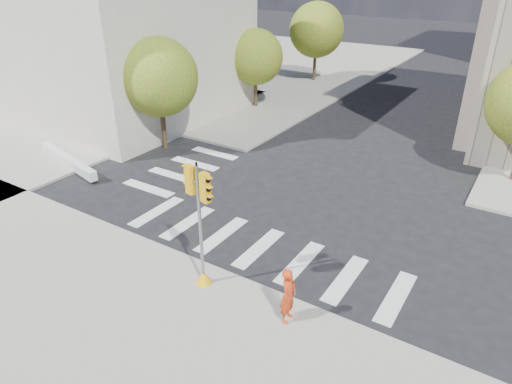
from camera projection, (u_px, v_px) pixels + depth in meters
ground at (286, 226)px, 19.22m from camera, size 160.00×160.00×0.00m
sidewalk_far_left at (241, 66)px, 48.31m from camera, size 28.00×40.00×0.15m
classical_building at (95, 18)px, 31.90m from camera, size 19.00×15.00×12.70m
tree_lw_near at (159, 77)px, 25.35m from camera, size 4.40×4.40×6.41m
tree_lw_mid at (256, 57)px, 33.07m from camera, size 4.00×4.00×5.77m
tree_lw_far at (317, 30)px, 40.23m from camera, size 4.80×4.80×6.95m
traffic_signal at (201, 236)px, 14.76m from camera, size 1.08×0.56×4.49m
photographer at (288, 296)px, 13.62m from camera, size 0.52×0.72×1.85m
planter_wall at (67, 160)px, 24.56m from camera, size 5.94×1.72×0.50m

